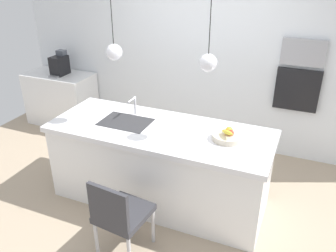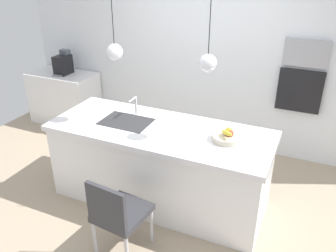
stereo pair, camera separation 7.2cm
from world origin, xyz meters
name	(u,v)px [view 1 (the left image)]	position (x,y,z in m)	size (l,w,h in m)	color
floor	(160,197)	(0.00, 0.00, 0.00)	(6.60, 6.60, 0.00)	tan
back_wall	(207,57)	(0.00, 1.65, 1.30)	(6.00, 0.10, 2.60)	white
kitchen_island	(160,164)	(0.00, 0.00, 0.46)	(2.45, 0.96, 0.92)	white
sink_basin	(126,122)	(-0.42, 0.00, 0.92)	(0.56, 0.40, 0.02)	#2D2D30
faucet	(134,104)	(-0.42, 0.21, 1.07)	(0.02, 0.17, 0.22)	silver
fruit_bowl	(228,136)	(0.74, 0.04, 0.97)	(0.31, 0.31, 0.15)	beige
side_counter	(62,99)	(-2.40, 1.28, 0.43)	(1.10, 0.60, 0.86)	white
coffee_machine	(60,65)	(-2.34, 1.28, 1.02)	(0.20, 0.35, 0.38)	black
microwave	(304,52)	(1.28, 1.58, 1.52)	(0.54, 0.08, 0.34)	#9E9EA3
oven	(297,90)	(1.28, 1.58, 1.02)	(0.56, 0.08, 0.56)	black
chair_near	(120,214)	(0.01, -0.94, 0.48)	(0.48, 0.52, 0.86)	#333338
pendant_light_left	(114,52)	(-0.51, 0.00, 1.71)	(0.17, 0.17, 0.77)	silver
pendant_light_right	(208,63)	(0.51, 0.00, 1.71)	(0.17, 0.17, 0.77)	silver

